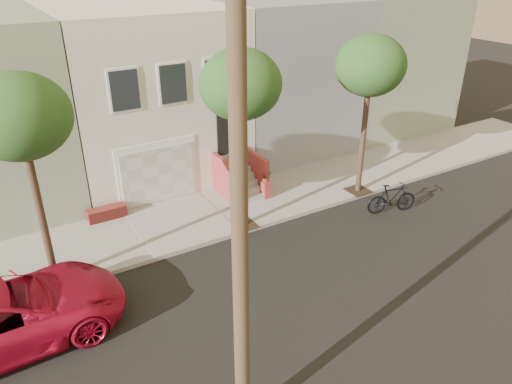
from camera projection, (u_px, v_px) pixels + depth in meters
ground at (278, 295)px, 14.28m from camera, size 90.00×90.00×0.00m
sidewalk at (201, 217)px, 18.36m from camera, size 40.00×3.70×0.15m
house_row at (140, 89)px, 21.25m from camera, size 33.10×11.70×7.00m
tree_left at (19, 118)px, 12.41m from camera, size 2.70×2.57×6.30m
tree_mid at (241, 86)px, 15.39m from camera, size 2.70×2.57×6.30m
tree_right at (371, 67)px, 17.91m from camera, size 2.70×2.57×6.30m
pickup_truck at (3, 317)px, 12.20m from camera, size 6.18×3.06×1.68m
motorcycle at (392, 198)px, 18.57m from camera, size 2.07×1.11×1.20m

